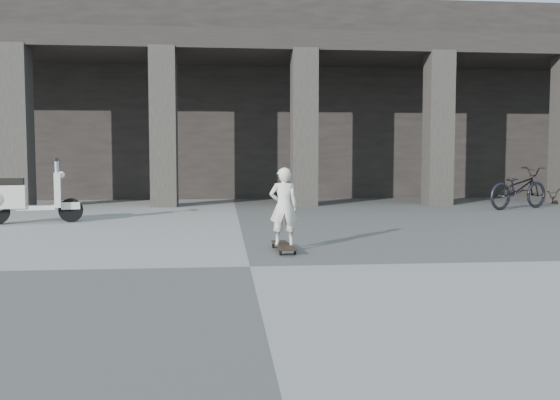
{
  "coord_description": "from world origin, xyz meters",
  "views": [
    {
      "loc": [
        -0.3,
        -6.72,
        1.25
      ],
      "look_at": [
        0.5,
        1.56,
        0.65
      ],
      "focal_mm": 38.0,
      "sensor_mm": 36.0,
      "label": 1
    }
  ],
  "objects": [
    {
      "name": "scooter",
      "position": [
        -4.17,
        4.79,
        0.49
      ],
      "size": [
        1.75,
        0.76,
        1.24
      ],
      "rotation": [
        0.0,
        0.0,
        0.22
      ],
      "color": "black",
      "rests_on": "ground"
    },
    {
      "name": "ground",
      "position": [
        0.0,
        0.0,
        0.0
      ],
      "size": [
        90.0,
        90.0,
        0.0
      ],
      "primitive_type": "plane",
      "color": "#464644",
      "rests_on": "ground"
    },
    {
      "name": "colonnade",
      "position": [
        -0.0,
        13.77,
        3.03
      ],
      "size": [
        28.0,
        8.82,
        6.0
      ],
      "color": "black",
      "rests_on": "ground"
    },
    {
      "name": "child",
      "position": [
        0.5,
        1.06,
        0.6
      ],
      "size": [
        0.39,
        0.27,
        1.03
      ],
      "primitive_type": "imported",
      "rotation": [
        0.0,
        0.0,
        3.08
      ],
      "color": "beige",
      "rests_on": "longboard"
    },
    {
      "name": "longboard",
      "position": [
        0.5,
        1.06,
        0.07
      ],
      "size": [
        0.26,
        0.89,
        0.09
      ],
      "rotation": [
        0.0,
        0.0,
        1.64
      ],
      "color": "black",
      "rests_on": "ground"
    },
    {
      "name": "bicycle",
      "position": [
        6.81,
        6.96,
        0.51
      ],
      "size": [
        2.04,
        1.4,
        1.02
      ],
      "primitive_type": "imported",
      "rotation": [
        0.0,
        0.0,
        1.99
      ],
      "color": "black",
      "rests_on": "ground"
    }
  ]
}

